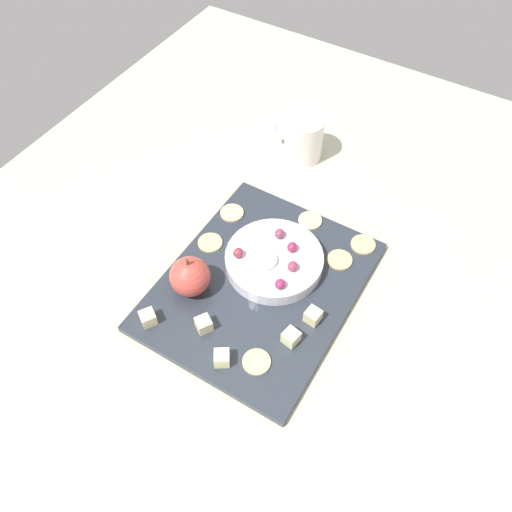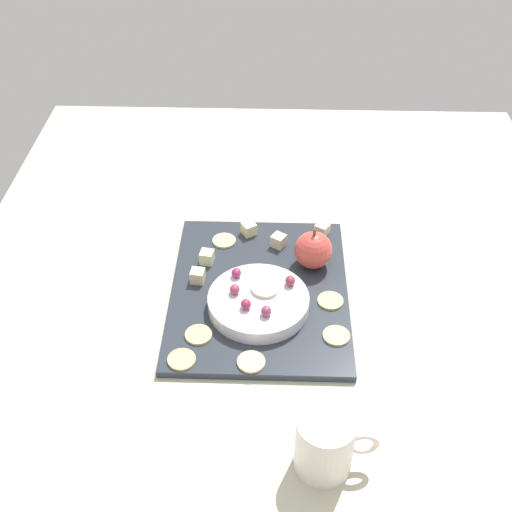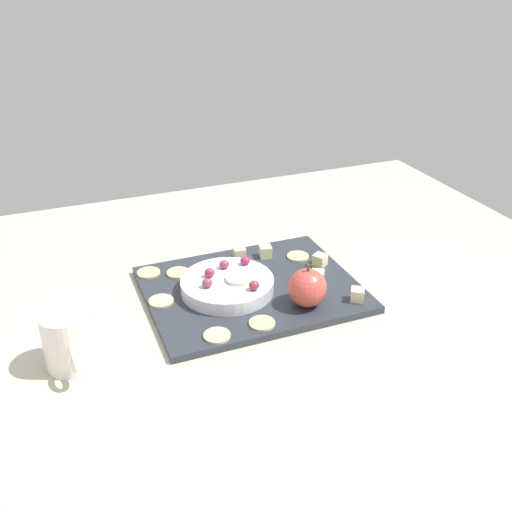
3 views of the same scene
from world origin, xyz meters
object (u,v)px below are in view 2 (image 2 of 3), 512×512
Objects in this scene: cracker_4 at (199,335)px; grape_0 at (236,273)px; cracker_3 at (224,241)px; cup at (325,444)px; cheese_cube_0 at (322,230)px; cracker_5 at (251,362)px; serving_dish at (258,302)px; platter at (259,292)px; cheese_cube_2 at (249,229)px; cracker_1 at (336,336)px; apple_slice_0 at (265,289)px; grape_1 at (235,289)px; cheese_cube_1 at (207,257)px; cheese_cube_4 at (281,241)px; cracker_0 at (182,359)px; cracker_2 at (330,300)px; cheese_cube_3 at (198,276)px; apple_whole at (313,250)px; grape_4 at (266,311)px; grape_3 at (246,304)px; grape_2 at (290,281)px.

grape_0 is (11.09, -5.21, 2.91)cm from cracker_4.
cup is at bearing -160.14° from cracker_3.
cheese_cube_0 is 0.53× the size of cracker_5.
serving_dish reaches higher than cracker_3.
platter is 16.36× the size of cheese_cube_2.
serving_dish is at bearing 63.88° from cracker_1.
cracker_1 is 13.50cm from apple_slice_0.
cheese_cube_1 is at bearing 27.99° from grape_1.
cup is (-42.77, -5.50, 2.05)cm from cheese_cube_4.
cracker_0 is at bearing 52.05° from cup.
serving_dish is 13.42cm from cracker_1.
cheese_cube_3 is at bearing 79.24° from cracker_2.
cracker_4 is at bearing 133.82° from apple_whole.
cracker_4 is at bearing 111.94° from cracker_2.
serving_dish is 11.91cm from cheese_cube_3.
serving_dish is 16.19cm from cheese_cube_4.
grape_1 and grape_4 have the same top height.
grape_1 is 1.00× the size of grape_3.
cracker_0 reaches higher than platter.
platter is at bearing -2.79° from cracker_5.
platter is 18.50cm from cheese_cube_0.
cheese_cube_2 is (19.02, 2.26, -0.07)cm from serving_dish.
grape_2 reaches higher than cheese_cube_2.
cracker_0 and cracker_5 have the same top height.
grape_4 is at bearing -149.91° from grape_0.
cup reaches higher than cheese_cube_0.
apple_slice_0 is at bearing 150.63° from cheese_cube_0.
cracker_4 is at bearing 144.16° from grape_1.
apple_slice_0 is (1.54, -1.02, 1.48)cm from serving_dish.
cracker_3 is at bearing 11.85° from cracker_5.
serving_dish is 28.55cm from cup.
grape_4 reaches higher than platter.
cheese_cube_1 is at bearing 28.47° from grape_3.
platter is at bearing -39.83° from cracker_4.
apple_whole is 1.55× the size of cracker_1.
cracker_5 reaches higher than platter.
grape_2 is at bearing -56.10° from cracker_4.
cracker_1 is 17.40cm from grape_1.
cracker_1 is 29.21cm from cracker_3.
apple_whole is 7.59cm from cheese_cube_4.
grape_0 is (-14.50, 14.71, 2.00)cm from cheese_cube_0.
apple_whole is 1.55× the size of cracker_0.
cheese_cube_1 is (0.13, 18.10, -2.11)cm from apple_whole.
cracker_0 is at bearing 158.14° from cracker_4.
cheese_cube_0 is 46.29cm from cup.
serving_dish reaches higher than cheese_cube_2.
apple_whole is 14.05cm from grape_0.
cracker_5 is (-5.13, -8.21, 0.00)cm from cracker_4.
grape_0 is at bearing 79.47° from cracker_2.
cracker_5 is (-22.41, -8.42, -0.91)cm from cheese_cube_1.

